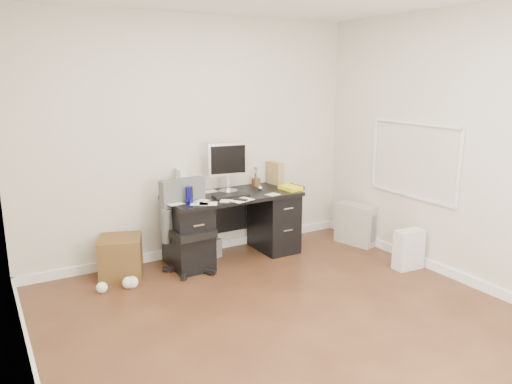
% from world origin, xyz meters
% --- Properties ---
extents(ground, '(4.00, 4.00, 0.00)m').
position_xyz_m(ground, '(0.00, 0.00, 0.00)').
color(ground, '#422215').
rests_on(ground, ground).
extents(room_shell, '(4.02, 4.02, 2.71)m').
position_xyz_m(room_shell, '(0.03, 0.03, 1.66)').
color(room_shell, beige).
rests_on(room_shell, ground).
extents(desk, '(1.50, 0.70, 0.75)m').
position_xyz_m(desk, '(0.30, 1.65, 0.40)').
color(desk, black).
rests_on(desk, ground).
extents(loose_papers, '(1.10, 0.60, 0.00)m').
position_xyz_m(loose_papers, '(0.10, 1.60, 0.75)').
color(loose_papers, white).
rests_on(loose_papers, desk).
extents(lcd_monitor, '(0.49, 0.33, 0.57)m').
position_xyz_m(lcd_monitor, '(0.30, 1.76, 1.04)').
color(lcd_monitor, '#B9BABE').
rests_on(lcd_monitor, desk).
extents(keyboard, '(0.41, 0.16, 0.02)m').
position_xyz_m(keyboard, '(0.23, 1.55, 0.76)').
color(keyboard, black).
rests_on(keyboard, desk).
extents(computer_mouse, '(0.06, 0.06, 0.06)m').
position_xyz_m(computer_mouse, '(0.65, 1.63, 0.78)').
color(computer_mouse, '#B9BABE').
rests_on(computer_mouse, desk).
extents(travel_mug, '(0.10, 0.10, 0.17)m').
position_xyz_m(travel_mug, '(-0.27, 1.52, 0.84)').
color(travel_mug, navy).
rests_on(travel_mug, desk).
extents(white_binder, '(0.15, 0.27, 0.30)m').
position_xyz_m(white_binder, '(-0.23, 1.86, 0.90)').
color(white_binder, silver).
rests_on(white_binder, desk).
extents(magazine_file, '(0.14, 0.24, 0.27)m').
position_xyz_m(magazine_file, '(0.99, 1.85, 0.89)').
color(magazine_file, '#936E47').
rests_on(magazine_file, desk).
extents(pen_cup, '(0.10, 0.10, 0.23)m').
position_xyz_m(pen_cup, '(0.72, 1.86, 0.87)').
color(pen_cup, '#5E2E1A').
rests_on(pen_cup, desk).
extents(yellow_book, '(0.22, 0.27, 0.04)m').
position_xyz_m(yellow_book, '(0.99, 1.50, 0.77)').
color(yellow_book, yellow).
rests_on(yellow_book, desk).
extents(paper_remote, '(0.29, 0.25, 0.02)m').
position_xyz_m(paper_remote, '(0.26, 1.35, 0.76)').
color(paper_remote, white).
rests_on(paper_remote, desk).
extents(office_chair, '(0.59, 0.59, 0.98)m').
position_xyz_m(office_chair, '(-0.28, 1.50, 0.49)').
color(office_chair, '#4A4C4A').
rests_on(office_chair, ground).
extents(pc_tower, '(0.35, 0.54, 0.50)m').
position_xyz_m(pc_tower, '(1.84, 1.31, 0.25)').
color(pc_tower, '#A5A195').
rests_on(pc_tower, ground).
extents(shopping_bag, '(0.33, 0.25, 0.43)m').
position_xyz_m(shopping_bag, '(1.79, 0.40, 0.22)').
color(shopping_bag, white).
rests_on(shopping_bag, ground).
extents(wicker_basket, '(0.54, 0.54, 0.42)m').
position_xyz_m(wicker_basket, '(-0.97, 1.74, 0.21)').
color(wicker_basket, '#462F15').
rests_on(wicker_basket, ground).
extents(desk_printer, '(0.45, 0.41, 0.22)m').
position_xyz_m(desk_printer, '(-0.04, 1.80, 0.11)').
color(desk_printer, '#5D5D61').
rests_on(desk_printer, ground).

